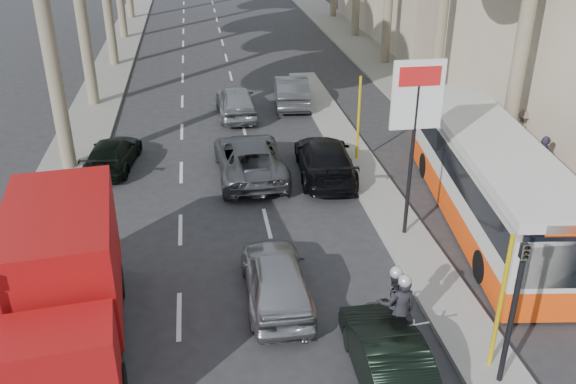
% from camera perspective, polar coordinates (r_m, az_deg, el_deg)
% --- Properties ---
extents(ground, '(120.00, 120.00, 0.00)m').
position_cam_1_polar(ground, '(14.79, 4.71, -14.87)').
color(ground, '#28282B').
rests_on(ground, ground).
extents(sidewalk_right, '(3.20, 70.00, 0.12)m').
position_cam_1_polar(sidewalk_right, '(38.80, 8.99, 11.51)').
color(sidewalk_right, gray).
rests_on(sidewalk_right, ground).
extents(median_left, '(2.40, 64.00, 0.12)m').
position_cam_1_polar(median_left, '(40.32, -16.04, 11.38)').
color(median_left, gray).
rests_on(median_left, ground).
extents(traffic_island, '(1.50, 26.00, 0.16)m').
position_cam_1_polar(traffic_island, '(24.60, 6.41, 3.01)').
color(traffic_island, gray).
rests_on(traffic_island, ground).
extents(billboard, '(1.50, 12.10, 5.60)m').
position_cam_1_polar(billboard, '(17.96, 11.76, 6.15)').
color(billboard, yellow).
rests_on(billboard, ground).
extents(traffic_light_island, '(0.16, 0.41, 3.60)m').
position_cam_1_polar(traffic_light_island, '(13.25, 20.62, -8.71)').
color(traffic_light_island, black).
rests_on(traffic_light_island, ground).
extents(silver_hatchback, '(1.65, 4.09, 1.39)m').
position_cam_1_polar(silver_hatchback, '(15.98, -1.10, -8.09)').
color(silver_hatchback, '#9B9DA3').
rests_on(silver_hatchback, ground).
extents(dark_hatchback, '(1.40, 3.92, 1.29)m').
position_cam_1_polar(dark_hatchback, '(13.85, 9.35, -15.07)').
color(dark_hatchback, black).
rests_on(dark_hatchback, ground).
extents(queue_car_a, '(2.59, 5.32, 1.46)m').
position_cam_1_polar(queue_car_a, '(23.00, -3.63, 3.20)').
color(queue_car_a, '#4E5055').
rests_on(queue_car_a, ground).
extents(queue_car_b, '(2.36, 5.07, 1.43)m').
position_cam_1_polar(queue_car_b, '(22.96, 3.47, 3.13)').
color(queue_car_b, black).
rests_on(queue_car_b, ground).
extents(queue_car_c, '(1.90, 4.43, 1.49)m').
position_cam_1_polar(queue_car_c, '(29.49, -4.90, 8.44)').
color(queue_car_c, '#96999D').
rests_on(queue_car_c, ground).
extents(queue_car_d, '(1.98, 4.66, 1.49)m').
position_cam_1_polar(queue_car_d, '(31.14, 0.31, 9.50)').
color(queue_car_d, '#4B4D52').
rests_on(queue_car_d, ground).
extents(queue_car_e, '(2.16, 4.21, 1.17)m').
position_cam_1_polar(queue_car_e, '(24.68, -16.09, 3.46)').
color(queue_car_e, black).
rests_on(queue_car_e, ground).
extents(red_truck, '(2.98, 6.45, 3.33)m').
position_cam_1_polar(red_truck, '(14.91, -20.24, -7.82)').
color(red_truck, black).
rests_on(red_truck, ground).
extents(city_bus, '(3.84, 11.43, 2.95)m').
position_cam_1_polar(city_bus, '(20.54, 18.13, 1.47)').
color(city_bus, '#F9480D').
rests_on(city_bus, ground).
extents(motorcycle, '(0.91, 2.33, 1.98)m').
position_cam_1_polar(motorcycle, '(14.84, 10.18, -10.63)').
color(motorcycle, black).
rests_on(motorcycle, ground).
extents(pedestrian_near, '(0.72, 1.19, 1.91)m').
position_cam_1_polar(pedestrian_near, '(23.57, 22.67, 2.63)').
color(pedestrian_near, '#3E3550').
rests_on(pedestrian_near, sidewalk_right).
extents(pedestrian_far, '(1.28, 1.07, 1.83)m').
position_cam_1_polar(pedestrian_far, '(26.43, 21.10, 5.27)').
color(pedestrian_far, brown).
rests_on(pedestrian_far, sidewalk_right).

